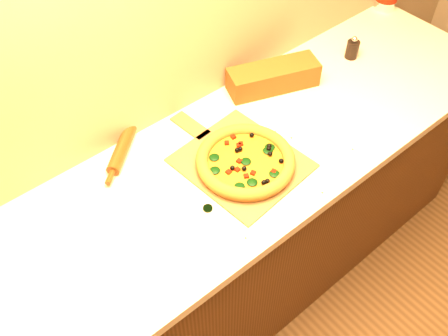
% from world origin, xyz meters
% --- Properties ---
extents(cabinet, '(2.80, 0.65, 0.86)m').
position_xyz_m(cabinet, '(0.00, 1.43, 0.43)').
color(cabinet, '#46280F').
rests_on(cabinet, ground).
extents(countertop, '(2.84, 0.68, 0.04)m').
position_xyz_m(countertop, '(0.00, 1.43, 0.88)').
color(countertop, beige).
rests_on(countertop, cabinet).
extents(pizza_peel, '(0.40, 0.56, 0.01)m').
position_xyz_m(pizza_peel, '(0.19, 1.41, 0.90)').
color(pizza_peel, brown).
rests_on(pizza_peel, countertop).
extents(pizza, '(0.34, 0.34, 0.05)m').
position_xyz_m(pizza, '(0.19, 1.37, 0.93)').
color(pizza, '#AE7A2B').
rests_on(pizza, pizza_peel).
extents(bottle_cap, '(0.04, 0.04, 0.01)m').
position_xyz_m(bottle_cap, '(-0.02, 1.31, 0.90)').
color(bottle_cap, black).
rests_on(bottle_cap, countertop).
extents(pepper_grinder, '(0.05, 0.05, 0.10)m').
position_xyz_m(pepper_grinder, '(0.95, 1.55, 0.94)').
color(pepper_grinder, black).
rests_on(pepper_grinder, countertop).
extents(rolling_pin, '(0.27, 0.23, 0.05)m').
position_xyz_m(rolling_pin, '(-0.09, 1.70, 0.92)').
color(rolling_pin, '#53300E').
rests_on(rolling_pin, countertop).
extents(bread_bag, '(0.38, 0.23, 0.10)m').
position_xyz_m(bread_bag, '(0.56, 1.62, 0.95)').
color(bread_bag, brown).
rests_on(bread_bag, countertop).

